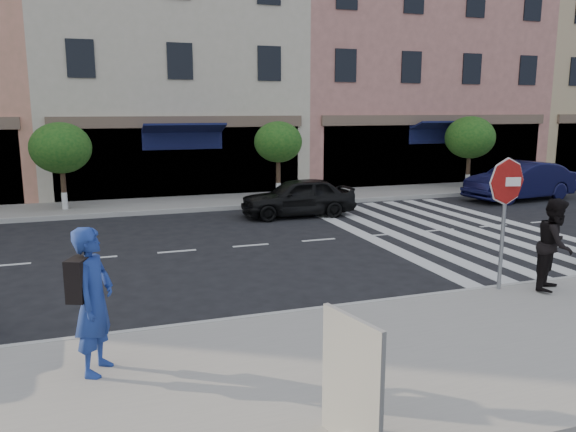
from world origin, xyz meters
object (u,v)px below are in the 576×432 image
at_px(walker, 555,244).
at_px(car_far_mid, 298,197).
at_px(stop_sign, 506,195).
at_px(poster_board, 352,384).
at_px(photographer, 94,301).
at_px(car_far_right, 520,181).

distance_m(walker, car_far_mid, 9.79).
bearing_deg(stop_sign, poster_board, -129.47).
xyz_separation_m(stop_sign, car_far_mid, (-0.91, 9.27, -1.37)).
bearing_deg(car_far_mid, walker, 12.45).
bearing_deg(stop_sign, walker, -5.32).
relative_size(photographer, car_far_mid, 0.51).
height_order(poster_board, car_far_right, poster_board).
bearing_deg(photographer, poster_board, -113.01).
relative_size(photographer, walker, 1.11).
xyz_separation_m(photographer, car_far_mid, (6.68, 10.41, -0.49)).
bearing_deg(photographer, car_far_mid, -8.89).
bearing_deg(car_far_mid, poster_board, -16.25).
height_order(stop_sign, walker, stop_sign).
bearing_deg(walker, photographer, 149.53).
bearing_deg(car_far_right, walker, -44.56).
distance_m(walker, car_far_right, 12.64).
distance_m(walker, poster_board, 6.98).
relative_size(walker, poster_board, 1.26).
distance_m(photographer, walker, 8.60).
bearing_deg(poster_board, car_far_right, 30.85).
xyz_separation_m(poster_board, car_far_mid, (4.15, 13.10, -0.18)).
xyz_separation_m(poster_board, car_far_right, (13.86, 13.42, -0.07)).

